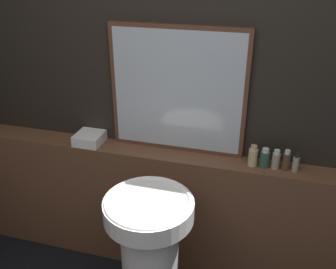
{
  "coord_description": "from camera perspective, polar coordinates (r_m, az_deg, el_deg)",
  "views": [
    {
      "loc": [
        0.45,
        -0.4,
        2.05
      ],
      "look_at": [
        -0.07,
        1.48,
        1.08
      ],
      "focal_mm": 40.0,
      "sensor_mm": 36.0,
      "label": 1
    }
  ],
  "objects": [
    {
      "name": "wall_back",
      "position": [
        2.29,
        3.22,
        5.83
      ],
      "size": [
        8.0,
        0.06,
        2.5
      ],
      "color": "black",
      "rests_on": "ground_plane"
    },
    {
      "name": "vanity_counter",
      "position": [
        2.58,
        2.15,
        -11.96
      ],
      "size": [
        3.0,
        0.19,
        0.9
      ],
      "color": "brown",
      "rests_on": "ground_plane"
    },
    {
      "name": "pedestal_sink",
      "position": [
        2.22,
        -2.77,
        -17.83
      ],
      "size": [
        0.48,
        0.48,
        0.89
      ],
      "color": "white",
      "rests_on": "ground_plane"
    },
    {
      "name": "mirror",
      "position": [
        2.25,
        1.42,
        6.58
      ],
      "size": [
        0.83,
        0.03,
        0.78
      ],
      "color": "#563323",
      "rests_on": "vanity_counter"
    },
    {
      "name": "towel_stack",
      "position": [
        2.52,
        -11.87,
        -0.55
      ],
      "size": [
        0.17,
        0.18,
        0.07
      ],
      "color": "white",
      "rests_on": "vanity_counter"
    },
    {
      "name": "shampoo_bottle",
      "position": [
        2.26,
        12.82,
        -3.24
      ],
      "size": [
        0.05,
        0.05,
        0.13
      ],
      "color": "#C6B284",
      "rests_on": "vanity_counter"
    },
    {
      "name": "conditioner_bottle",
      "position": [
        2.26,
        14.51,
        -3.55
      ],
      "size": [
        0.05,
        0.05,
        0.12
      ],
      "color": "#2D4C3D",
      "rests_on": "vanity_counter"
    },
    {
      "name": "lotion_bottle",
      "position": [
        2.26,
        16.12,
        -3.73
      ],
      "size": [
        0.05,
        0.05,
        0.12
      ],
      "color": "gray",
      "rests_on": "vanity_counter"
    },
    {
      "name": "body_wash_bottle",
      "position": [
        2.26,
        17.58,
        -3.83
      ],
      "size": [
        0.04,
        0.04,
        0.13
      ],
      "color": "#4C3823",
      "rests_on": "vanity_counter"
    },
    {
      "name": "hand_soap_bottle",
      "position": [
        2.27,
        18.89,
        -4.15
      ],
      "size": [
        0.04,
        0.04,
        0.11
      ],
      "color": "gray",
      "rests_on": "vanity_counter"
    }
  ]
}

